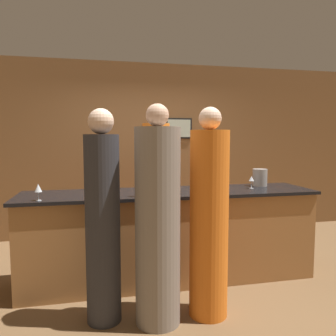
% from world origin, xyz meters
% --- Properties ---
extents(ground_plane, '(14.00, 14.00, 0.00)m').
position_xyz_m(ground_plane, '(0.00, 0.00, 0.00)').
color(ground_plane, brown).
extents(back_wall, '(8.00, 0.08, 2.80)m').
position_xyz_m(back_wall, '(0.00, 1.87, 1.40)').
color(back_wall, brown).
rests_on(back_wall, ground_plane).
extents(bar_counter, '(3.24, 0.73, 1.00)m').
position_xyz_m(bar_counter, '(0.00, 0.00, 0.50)').
color(bar_counter, '#996638').
rests_on(bar_counter, ground_plane).
extents(bartender, '(0.36, 0.36, 1.99)m').
position_xyz_m(bartender, '(-0.02, 0.78, 0.93)').
color(bartender, orange).
rests_on(bartender, ground_plane).
extents(guest_0, '(0.34, 0.34, 1.86)m').
position_xyz_m(guest_0, '(0.16, -0.81, 0.86)').
color(guest_0, orange).
rests_on(guest_0, ground_plane).
extents(guest_1, '(0.30, 0.30, 1.83)m').
position_xyz_m(guest_1, '(-0.76, -0.71, 0.87)').
color(guest_1, '#2D2D33').
rests_on(guest_1, ground_plane).
extents(guest_2, '(0.38, 0.38, 1.87)m').
position_xyz_m(guest_2, '(-0.30, -0.83, 0.87)').
color(guest_2, gray).
rests_on(guest_2, ground_plane).
extents(wine_bottle_0, '(0.08, 0.08, 0.27)m').
position_xyz_m(wine_bottle_0, '(-0.08, 0.28, 1.10)').
color(wine_bottle_0, black).
rests_on(wine_bottle_0, bar_counter).
extents(wine_bottle_1, '(0.07, 0.07, 0.29)m').
position_xyz_m(wine_bottle_1, '(-0.36, -0.26, 1.12)').
color(wine_bottle_1, '#19381E').
rests_on(wine_bottle_1, bar_counter).
extents(ice_bucket, '(0.18, 0.18, 0.21)m').
position_xyz_m(ice_bucket, '(1.16, 0.16, 1.11)').
color(ice_bucket, '#9E9993').
rests_on(ice_bucket, bar_counter).
extents(wine_glass_0, '(0.07, 0.07, 0.16)m').
position_xyz_m(wine_glass_0, '(-1.34, -0.27, 1.12)').
color(wine_glass_0, silver).
rests_on(wine_glass_0, bar_counter).
extents(wine_glass_1, '(0.06, 0.06, 0.15)m').
position_xyz_m(wine_glass_1, '(0.96, -0.01, 1.11)').
color(wine_glass_1, silver).
rests_on(wine_glass_1, bar_counter).
extents(wine_glass_2, '(0.07, 0.07, 0.17)m').
position_xyz_m(wine_glass_2, '(0.45, -0.07, 1.13)').
color(wine_glass_2, silver).
rests_on(wine_glass_2, bar_counter).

